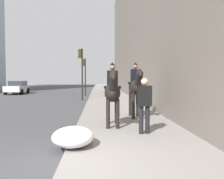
# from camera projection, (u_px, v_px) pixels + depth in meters

# --- Properties ---
(sidewalk_slab) EXTENTS (120.00, 3.67, 0.12)m
(sidewalk_slab) POSITION_uv_depth(u_px,v_px,m) (150.00, 164.00, 5.09)
(sidewalk_slab) COLOR gray
(sidewalk_slab) RESTS_ON ground
(mounted_horse_near) EXTENTS (2.15, 0.61, 2.25)m
(mounted_horse_near) POSITION_uv_depth(u_px,v_px,m) (112.00, 91.00, 8.64)
(mounted_horse_near) COLOR black
(mounted_horse_near) RESTS_ON sidewalk_slab
(mounted_horse_far) EXTENTS (2.15, 0.61, 2.36)m
(mounted_horse_far) POSITION_uv_depth(u_px,v_px,m) (136.00, 87.00, 10.52)
(mounted_horse_far) COLOR black
(mounted_horse_far) RESTS_ON sidewalk_slab
(pedestrian_greeting) EXTENTS (0.32, 0.43, 1.70)m
(pedestrian_greeting) POSITION_uv_depth(u_px,v_px,m) (144.00, 102.00, 7.53)
(pedestrian_greeting) COLOR black
(pedestrian_greeting) RESTS_ON sidewalk_slab
(car_near_lane) EXTENTS (4.60, 2.01, 1.44)m
(car_near_lane) POSITION_uv_depth(u_px,v_px,m) (17.00, 87.00, 27.52)
(car_near_lane) COLOR silver
(car_near_lane) RESTS_ON ground
(traffic_light_near_curb) EXTENTS (0.20, 0.44, 4.11)m
(traffic_light_near_curb) POSITION_uv_depth(u_px,v_px,m) (81.00, 66.00, 19.63)
(traffic_light_near_curb) COLOR black
(traffic_light_near_curb) RESTS_ON ground
(traffic_light_far_curb) EXTENTS (0.20, 0.44, 3.71)m
(traffic_light_far_curb) POSITION_uv_depth(u_px,v_px,m) (84.00, 71.00, 24.61)
(traffic_light_far_curb) COLOR black
(traffic_light_far_curb) RESTS_ON ground
(snow_pile_near) EXTENTS (1.37, 1.05, 0.47)m
(snow_pile_near) POSITION_uv_depth(u_px,v_px,m) (73.00, 137.00, 6.21)
(snow_pile_near) COLOR white
(snow_pile_near) RESTS_ON sidewalk_slab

